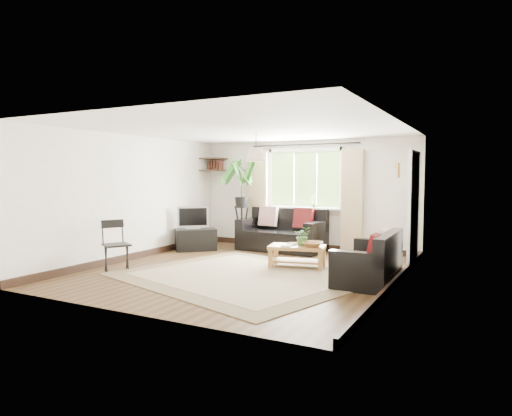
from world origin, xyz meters
The scene contains 24 objects.
floor centered at (0.00, 0.00, 0.00)m, with size 5.50×5.50×0.00m, color black.
ceiling centered at (0.00, 0.00, 2.40)m, with size 5.50×5.50×0.00m, color white.
wall_back centered at (0.00, 2.75, 1.20)m, with size 5.00×0.02×2.40m, color beige.
wall_front centered at (0.00, -2.75, 1.20)m, with size 5.00×0.02×2.40m, color beige.
wall_left centered at (-2.50, 0.00, 1.20)m, with size 0.02×5.50×2.40m, color beige.
wall_right centered at (2.50, 0.00, 1.20)m, with size 0.02×5.50×2.40m, color beige.
rug centered at (0.19, -0.40, 0.01)m, with size 3.65×3.13×0.02m, color beige.
window centered at (0.00, 2.71, 1.55)m, with size 2.50×0.16×2.16m, color white, non-canonical shape.
door centered at (2.47, 1.70, 1.00)m, with size 0.06×0.96×2.06m, color silver.
corner_shelf centered at (-2.25, 2.50, 1.89)m, with size 0.50×0.50×0.34m, color black, non-canonical shape.
pendant_lamp centered at (0.00, 0.40, 2.05)m, with size 0.36×0.36×0.54m, color beige, non-canonical shape.
wall_sconce centered at (2.43, 0.30, 1.74)m, with size 0.12×0.12×0.28m, color beige, non-canonical shape.
sofa_back centered at (-0.34, 2.23, 0.43)m, with size 1.83×0.92×0.86m, color black, non-canonical shape.
sofa_right centered at (2.05, 0.17, 0.36)m, with size 0.77×1.55×0.73m, color black, non-canonical shape.
coffee_table centered at (0.68, 0.66, 0.20)m, with size 0.97×0.53×0.40m, color olive, non-canonical shape.
table_plant centered at (0.76, 0.72, 0.57)m, with size 0.31×0.26×0.34m, color #346227.
bowl centered at (0.98, 0.63, 0.44)m, with size 0.35×0.35×0.09m, color brown.
book_a centered at (0.46, 0.52, 0.41)m, with size 0.18×0.24×0.02m, color silver.
book_b centered at (0.47, 0.72, 0.41)m, with size 0.18×0.24×0.02m, color brown.
tv_stand centered at (-2.01, 1.40, 0.23)m, with size 0.87×0.49×0.47m, color black.
tv centered at (-2.08, 1.40, 0.72)m, with size 0.67×0.22×0.51m, color #A5A5AA, non-canonical shape.
palm_stand centered at (-1.36, 2.30, 1.00)m, with size 0.78×0.78×2.01m, color black, non-canonical shape.
folding_chair centered at (-1.94, -1.01, 0.43)m, with size 0.44×0.44×0.86m, color black, non-canonical shape.
sill_plant centered at (0.25, 2.63, 1.06)m, with size 0.14×0.10×0.27m, color #2D6023.
Camera 1 is at (3.73, -6.71, 1.61)m, focal length 32.00 mm.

